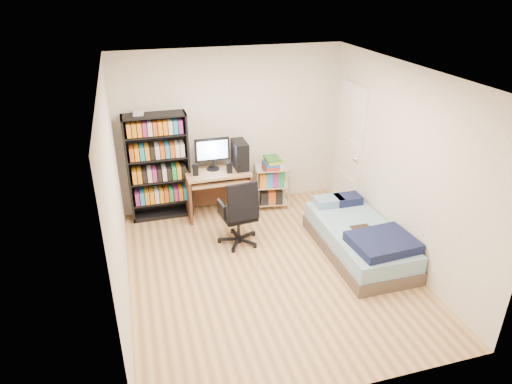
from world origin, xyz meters
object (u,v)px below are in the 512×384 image
object	(u,v)px
media_shelf	(158,166)
computer_desk	(223,174)
bed	(360,239)
office_chair	(239,224)

from	to	relation	value
media_shelf	computer_desk	xyz separation A→B (m)	(0.96, -0.14, -0.18)
computer_desk	bed	world-z (taller)	computer_desk
office_chair	media_shelf	bearing A→B (deg)	124.22
media_shelf	bed	world-z (taller)	media_shelf
office_chair	bed	xyz separation A→B (m)	(1.49, -0.69, -0.09)
media_shelf	office_chair	xyz separation A→B (m)	(0.96, -1.14, -0.53)
media_shelf	office_chair	distance (m)	1.58
media_shelf	bed	size ratio (longest dim) A/B	0.95
bed	office_chair	bearing A→B (deg)	155.17
media_shelf	office_chair	bearing A→B (deg)	-49.83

